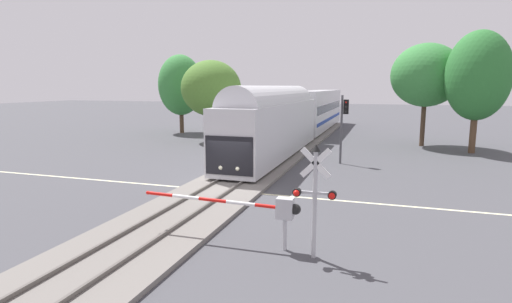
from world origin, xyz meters
The scene contains 11 objects.
ground_plane centered at (0.00, 0.00, 0.00)m, with size 220.00×220.00×0.00m, color #47474C.
road_centre_stripe centered at (0.00, 0.00, 0.00)m, with size 44.00×0.20×0.01m.
railway_track centered at (0.00, 0.00, 0.10)m, with size 4.40×80.00×0.32m.
commuter_train centered at (0.00, 20.22, 2.79)m, with size 3.04×41.48×5.16m.
crossing_gate_near centered at (4.36, -6.52, 1.40)m, with size 5.81×0.40×1.80m.
crossing_signal_mast centered at (6.02, -6.87, 2.25)m, with size 1.36×0.44×3.68m.
traffic_signal_far_side centered at (5.27, 9.48, 3.24)m, with size 0.53×0.38×4.83m.
maple_right_background centered at (14.94, 17.50, 6.25)m, with size 4.97×4.97×9.85m.
pine_left_background centered at (-14.82, 23.27, 5.56)m, with size 5.14×5.14×9.07m.
oak_far_right centered at (11.34, 20.45, 6.41)m, with size 6.13×6.13×9.24m.
oak_behind_train centered at (-8.40, 17.57, 5.22)m, with size 5.89×5.89×7.97m.
Camera 1 is at (7.98, -18.94, 5.43)m, focal length 28.09 mm.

